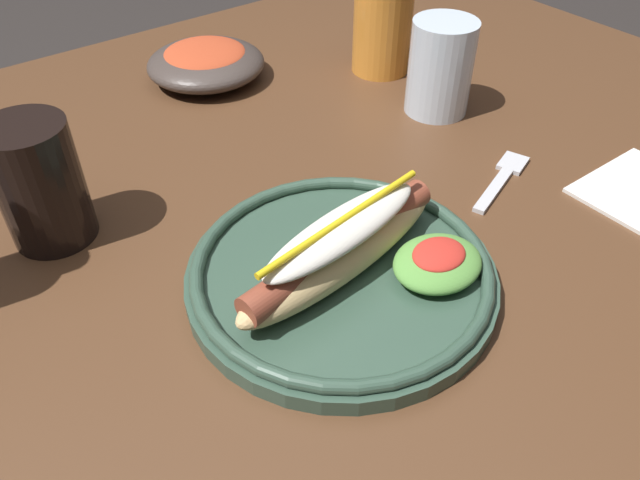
{
  "coord_description": "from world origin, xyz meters",
  "views": [
    {
      "loc": [
        -0.2,
        -0.43,
        1.12
      ],
      "look_at": [
        0.05,
        -0.1,
        0.77
      ],
      "focal_mm": 34.51,
      "sensor_mm": 36.0,
      "label": 1
    }
  ],
  "objects_px": {
    "soda_cup": "(40,184)",
    "extra_cup": "(382,27)",
    "hot_dog_plate": "(347,266)",
    "fork": "(503,177)",
    "side_bowl": "(206,62)",
    "water_cup": "(440,68)"
  },
  "relations": [
    {
      "from": "hot_dog_plate",
      "to": "water_cup",
      "type": "height_order",
      "value": "water_cup"
    },
    {
      "from": "hot_dog_plate",
      "to": "water_cup",
      "type": "bearing_deg",
      "value": 30.94
    },
    {
      "from": "side_bowl",
      "to": "water_cup",
      "type": "bearing_deg",
      "value": -53.61
    },
    {
      "from": "fork",
      "to": "hot_dog_plate",
      "type": "bearing_deg",
      "value": 165.19
    },
    {
      "from": "extra_cup",
      "to": "fork",
      "type": "bearing_deg",
      "value": -104.61
    },
    {
      "from": "soda_cup",
      "to": "extra_cup",
      "type": "bearing_deg",
      "value": 9.16
    },
    {
      "from": "water_cup",
      "to": "side_bowl",
      "type": "xyz_separation_m",
      "value": [
        -0.18,
        0.25,
        -0.03
      ]
    },
    {
      "from": "hot_dog_plate",
      "to": "soda_cup",
      "type": "height_order",
      "value": "soda_cup"
    },
    {
      "from": "hot_dog_plate",
      "to": "side_bowl",
      "type": "height_order",
      "value": "hot_dog_plate"
    },
    {
      "from": "water_cup",
      "to": "extra_cup",
      "type": "distance_m",
      "value": 0.13
    },
    {
      "from": "soda_cup",
      "to": "side_bowl",
      "type": "bearing_deg",
      "value": 35.59
    },
    {
      "from": "soda_cup",
      "to": "extra_cup",
      "type": "xyz_separation_m",
      "value": [
        0.48,
        0.08,
        0.0
      ]
    },
    {
      "from": "hot_dog_plate",
      "to": "water_cup",
      "type": "distance_m",
      "value": 0.33
    },
    {
      "from": "fork",
      "to": "water_cup",
      "type": "xyz_separation_m",
      "value": [
        0.05,
        0.15,
        0.05
      ]
    },
    {
      "from": "hot_dog_plate",
      "to": "fork",
      "type": "bearing_deg",
      "value": 4.91
    },
    {
      "from": "water_cup",
      "to": "extra_cup",
      "type": "bearing_deg",
      "value": 80.5
    },
    {
      "from": "soda_cup",
      "to": "water_cup",
      "type": "bearing_deg",
      "value": -6.18
    },
    {
      "from": "hot_dog_plate",
      "to": "soda_cup",
      "type": "bearing_deg",
      "value": 128.6
    },
    {
      "from": "water_cup",
      "to": "extra_cup",
      "type": "xyz_separation_m",
      "value": [
        0.02,
        0.13,
        0.0
      ]
    },
    {
      "from": "hot_dog_plate",
      "to": "fork",
      "type": "relative_size",
      "value": 2.25
    },
    {
      "from": "hot_dog_plate",
      "to": "soda_cup",
      "type": "distance_m",
      "value": 0.29
    },
    {
      "from": "hot_dog_plate",
      "to": "fork",
      "type": "height_order",
      "value": "hot_dog_plate"
    }
  ]
}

